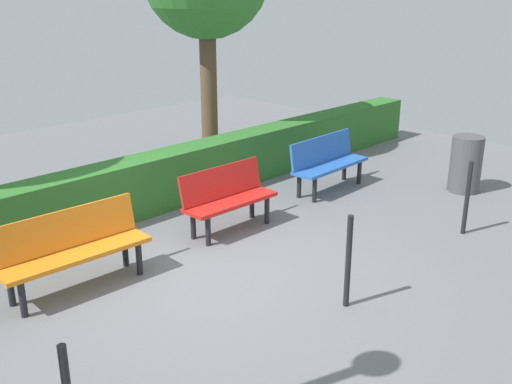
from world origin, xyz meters
TOP-DOWN VIEW (x-y plane):
  - ground_plane at (0.00, 0.00)m, footprint 16.16×16.16m
  - bench_blue at (-3.26, -0.68)m, footprint 1.53×0.49m
  - bench_red at (-1.01, -0.61)m, footprint 1.37×0.50m
  - bench_orange at (1.27, -0.62)m, footprint 1.67×0.54m
  - hedge_row at (-1.02, -1.94)m, footprint 12.16×0.51m
  - railing_post_near at (-3.10, 1.74)m, footprint 0.06×0.06m
  - railing_post_mid at (-0.47, 1.74)m, footprint 0.06×0.06m
  - trash_bin at (-4.74, 0.94)m, footprint 0.49×0.49m

SIDE VIEW (x-z plane):
  - ground_plane at x=0.00m, z-range 0.00..0.00m
  - hedge_row at x=-1.02m, z-range 0.00..0.82m
  - trash_bin at x=-4.74m, z-range 0.00..0.90m
  - bench_red at x=-1.01m, z-range 0.05..0.91m
  - bench_blue at x=-3.26m, z-range 0.05..0.91m
  - bench_orange at x=1.27m, z-range 0.05..0.91m
  - railing_post_near at x=-3.10m, z-range 0.00..1.00m
  - railing_post_mid at x=-0.47m, z-range 0.00..1.00m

